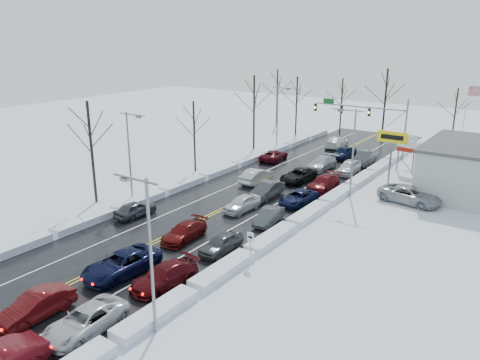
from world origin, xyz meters
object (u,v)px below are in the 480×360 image
Objects in this scene: flagpole at (466,118)px; traffic_signal_mast at (369,115)px; oncoming_car_0 at (257,183)px; tires_plus_sign at (392,141)px.

traffic_signal_mast is at bearing -170.27° from flagpole.
oncoming_car_0 is (-17.06, -21.59, -5.93)m from flagpole.
flagpole is at bearing -127.11° from oncoming_car_0.
flagpole is 2.08× the size of oncoming_car_0.
tires_plus_sign is 1.25× the size of oncoming_car_0.
flagpole is (4.67, 14.01, 0.93)m from tires_plus_sign.
oncoming_car_0 is at bearing -105.24° from traffic_signal_mast.
traffic_signal_mast reaches higher than tires_plus_sign.
flagpole is at bearing 71.56° from tires_plus_sign.
traffic_signal_mast is 11.90m from flagpole.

